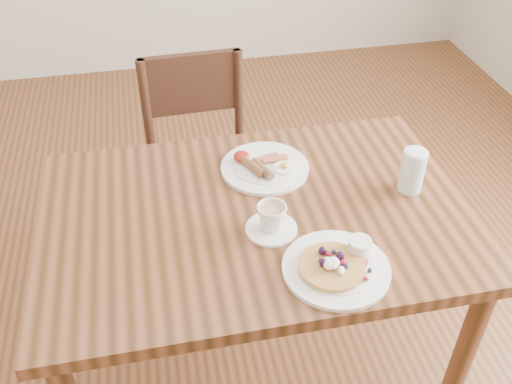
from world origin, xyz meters
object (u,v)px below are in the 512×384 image
pancake_plate (337,265)px  teacup_saucer (272,220)px  breakfast_plate (264,167)px  water_glass (412,171)px  chair_far (201,161)px  dining_table (256,237)px

pancake_plate → teacup_saucer: bearing=126.2°
breakfast_plate → pancake_plate: bearing=-78.5°
teacup_saucer → water_glass: size_ratio=1.07×
chair_far → breakfast_plate: (0.15, -0.44, 0.27)m
chair_far → pancake_plate: chair_far is taller
teacup_saucer → water_glass: (0.44, 0.09, 0.03)m
teacup_saucer → breakfast_plate: bearing=82.1°
dining_table → water_glass: (0.46, 0.01, 0.16)m
breakfast_plate → chair_far: bearing=108.7°
pancake_plate → chair_far: bearing=105.1°
pancake_plate → water_glass: 0.41m
teacup_saucer → water_glass: water_glass is taller
dining_table → chair_far: 0.66m
chair_far → water_glass: same height
pancake_plate → breakfast_plate: (-0.09, 0.45, -0.00)m
pancake_plate → water_glass: bearing=41.1°
dining_table → breakfast_plate: breakfast_plate is taller
breakfast_plate → teacup_saucer: size_ratio=1.93×
breakfast_plate → water_glass: water_glass is taller
chair_far → breakfast_plate: chair_far is taller
teacup_saucer → dining_table: bearing=106.7°
teacup_saucer → chair_far: bearing=98.9°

